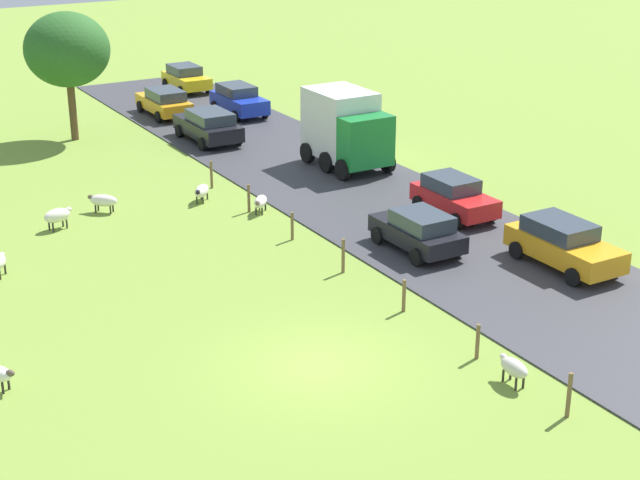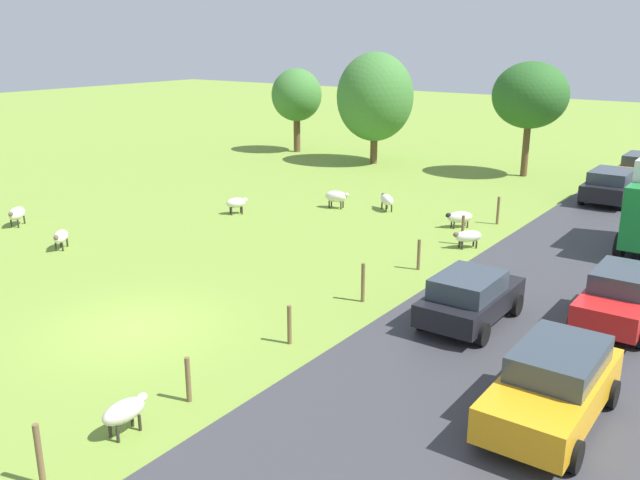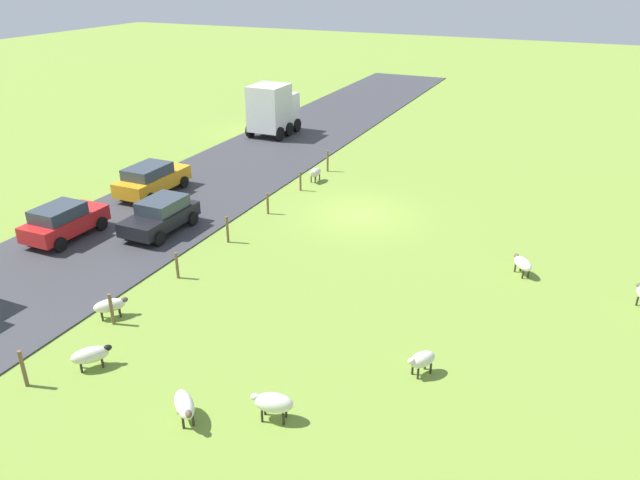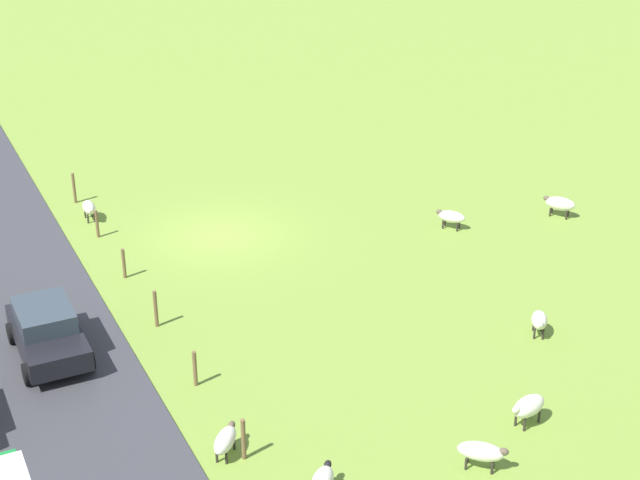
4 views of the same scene
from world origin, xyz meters
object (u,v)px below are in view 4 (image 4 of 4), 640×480
at_px(sheep_5, 481,452).
at_px(sheep_3, 225,440).
at_px(sheep_1, 451,217).
at_px(sheep_2, 560,204).
at_px(sheep_7, 539,320).
at_px(car_8, 47,331).
at_px(sheep_4, 89,208).
at_px(sheep_0, 528,406).

bearing_deg(sheep_5, sheep_3, -30.62).
distance_m(sheep_1, sheep_5, 14.52).
xyz_separation_m(sheep_2, sheep_3, (17.28, 8.41, -0.07)).
distance_m(sheep_3, sheep_7, 10.97).
bearing_deg(car_8, sheep_4, -110.59).
relative_size(sheep_1, sheep_3, 0.97).
relative_size(sheep_2, sheep_4, 1.13).
xyz_separation_m(sheep_7, car_8, (13.93, -5.45, 0.32)).
bearing_deg(sheep_5, sheep_1, -119.87).
xyz_separation_m(sheep_0, sheep_1, (-5.04, -11.58, -0.07)).
xyz_separation_m(sheep_0, sheep_2, (-9.53, -10.69, -0.02)).
bearing_deg(sheep_4, sheep_7, 125.06).
relative_size(sheep_0, sheep_5, 1.04).
relative_size(sheep_2, sheep_7, 1.24).
bearing_deg(sheep_5, sheep_7, -138.95).
relative_size(sheep_0, sheep_2, 0.99).
relative_size(sheep_3, sheep_7, 1.11).
bearing_deg(sheep_3, sheep_2, -154.04).
bearing_deg(sheep_0, sheep_2, -131.72).
distance_m(sheep_1, car_8, 16.03).
distance_m(sheep_3, sheep_4, 16.18).
bearing_deg(car_8, sheep_2, -175.46).
relative_size(sheep_5, car_8, 0.31).
relative_size(sheep_0, car_8, 0.32).
relative_size(sheep_1, sheep_2, 0.87).
relative_size(sheep_5, sheep_7, 1.18).
height_order(sheep_0, sheep_1, sheep_0).
bearing_deg(sheep_1, sheep_7, 76.53).
bearing_deg(sheep_0, sheep_3, -16.37).
bearing_deg(sheep_1, sheep_3, 36.04).
height_order(sheep_1, car_8, car_8).
xyz_separation_m(sheep_0, sheep_4, (7.26, -18.45, -0.04)).
distance_m(sheep_3, car_8, 7.46).
height_order(sheep_1, sheep_4, sheep_4).
relative_size(sheep_7, car_8, 0.26).
xyz_separation_m(sheep_3, car_8, (3.04, -6.80, 0.37)).
height_order(sheep_1, sheep_2, sheep_2).
height_order(sheep_2, sheep_5, sheep_2).
xyz_separation_m(sheep_4, car_8, (3.52, 9.38, 0.32)).
bearing_deg(sheep_2, sheep_1, -11.26).
relative_size(sheep_1, car_8, 0.29).
bearing_deg(sheep_5, car_8, -49.56).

